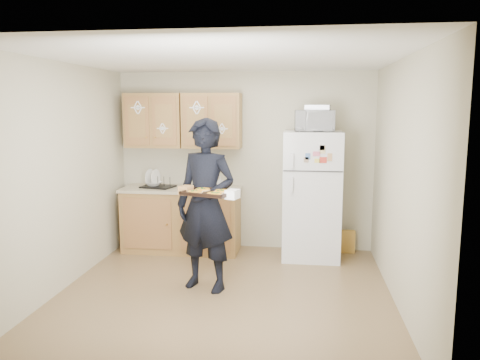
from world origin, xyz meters
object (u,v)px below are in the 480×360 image
(baking_tray, at_px, (209,193))
(microwave, at_px, (314,121))
(person, at_px, (206,205))
(dish_rack, at_px, (158,181))
(refrigerator, at_px, (312,195))

(baking_tray, height_order, microwave, microwave)
(person, relative_size, microwave, 3.85)
(person, distance_m, microwave, 1.92)
(microwave, height_order, dish_rack, microwave)
(microwave, bearing_deg, person, -138.44)
(person, bearing_deg, refrigerator, 65.40)
(baking_tray, distance_m, microwave, 1.99)
(person, height_order, dish_rack, person)
(refrigerator, xyz_separation_m, microwave, (0.01, -0.05, 0.99))
(refrigerator, distance_m, person, 1.74)
(refrigerator, relative_size, microwave, 3.45)
(refrigerator, height_order, person, person)
(refrigerator, height_order, dish_rack, refrigerator)
(dish_rack, bearing_deg, refrigerator, -1.22)
(person, xyz_separation_m, dish_rack, (-0.96, 1.33, 0.04))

